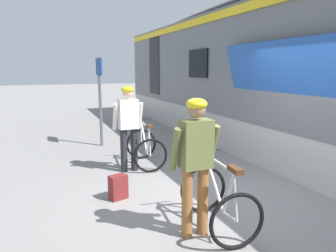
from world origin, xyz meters
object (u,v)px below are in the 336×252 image
object	(u,v)px
cyclist_far_in_olive	(196,156)
bicycle_far_silver	(218,200)
cyclist_near_in_white	(128,121)
bicycle_near_white	(146,147)
train_car	(313,75)
backpack_on_platform	(118,187)
platform_sign_post	(100,87)

from	to	relation	value
cyclist_far_in_olive	bicycle_far_silver	xyz separation A→B (m)	(0.36, 0.01, -0.65)
cyclist_near_in_white	bicycle_far_silver	size ratio (longest dim) A/B	1.55
cyclist_far_in_olive	bicycle_near_white	bearing A→B (deg)	83.57
cyclist_far_in_olive	bicycle_far_silver	distance (m)	0.74
bicycle_near_white	bicycle_far_silver	world-z (taller)	same
train_car	backpack_on_platform	distance (m)	5.08
cyclist_near_in_white	cyclist_far_in_olive	xyz separation A→B (m)	(0.10, -2.78, 0.00)
train_car	bicycle_far_silver	world-z (taller)	train_car
backpack_on_platform	cyclist_near_in_white	bearing A→B (deg)	50.15
cyclist_near_in_white	cyclist_far_in_olive	world-z (taller)	same
train_car	bicycle_far_silver	bearing A→B (deg)	-150.71
bicycle_far_silver	backpack_on_platform	xyz separation A→B (m)	(-1.00, 1.46, -0.20)
cyclist_far_in_olive	backpack_on_platform	world-z (taller)	cyclist_far_in_olive
train_car	cyclist_near_in_white	xyz separation A→B (m)	(-4.17, 0.67, -0.91)
cyclist_near_in_white	bicycle_far_silver	world-z (taller)	cyclist_near_in_white
train_car	backpack_on_platform	bearing A→B (deg)	-172.39
cyclist_far_in_olive	cyclist_near_in_white	bearing A→B (deg)	91.98
cyclist_near_in_white	bicycle_far_silver	xyz separation A→B (m)	(0.45, -2.76, -0.65)
cyclist_far_in_olive	bicycle_near_white	distance (m)	3.10
cyclist_far_in_olive	platform_sign_post	world-z (taller)	platform_sign_post
train_car	bicycle_far_silver	xyz separation A→B (m)	(-3.72, -2.09, -1.56)
cyclist_near_in_white	platform_sign_post	size ratio (longest dim) A/B	0.73
cyclist_near_in_white	backpack_on_platform	distance (m)	1.65
train_car	platform_sign_post	distance (m)	5.30
backpack_on_platform	platform_sign_post	xyz separation A→B (m)	(0.42, 3.70, 1.42)
bicycle_near_white	bicycle_far_silver	distance (m)	3.00
cyclist_far_in_olive	train_car	bearing A→B (deg)	27.27
bicycle_near_white	backpack_on_platform	world-z (taller)	bicycle_near_white
bicycle_far_silver	backpack_on_platform	bearing A→B (deg)	124.39
backpack_on_platform	bicycle_far_silver	bearing A→B (deg)	-72.75
cyclist_far_in_olive	bicycle_far_silver	bearing A→B (deg)	2.30
platform_sign_post	bicycle_near_white	bearing A→B (deg)	-75.35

